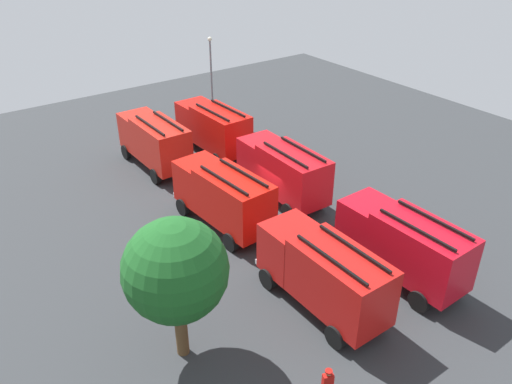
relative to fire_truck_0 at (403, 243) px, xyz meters
name	(u,v)px	position (x,y,z in m)	size (l,w,h in m)	color
ground_plane	(256,211)	(9.60, 2.18, -2.15)	(55.47, 55.47, 0.00)	#2D3033
fire_truck_0	(403,243)	(0.00, 0.00, 0.00)	(7.24, 2.84, 3.88)	red
fire_truck_1	(283,170)	(9.87, -0.14, 0.00)	(7.25, 2.89, 3.88)	red
fire_truck_2	(213,127)	(18.58, -0.28, 0.00)	(7.27, 2.93, 3.88)	red
fire_truck_3	(323,271)	(0.65, 4.80, 0.00)	(7.21, 2.77, 3.88)	red
fire_truck_4	(223,195)	(9.39, 4.72, 0.00)	(7.35, 3.14, 3.88)	red
fire_truck_5	(154,140)	(18.94, 4.47, 0.00)	(7.22, 2.80, 3.88)	red
firefighter_0	(244,130)	(19.06, -3.51, -1.19)	(0.45, 0.48, 1.72)	black
tree_1	(176,271)	(2.03, 11.58, 2.32)	(4.29, 4.29, 6.65)	brown
traffic_cone_0	(313,230)	(5.52, 0.99, -1.86)	(0.41, 0.41, 0.58)	#F2600C
traffic_cone_1	(388,305)	(-1.44, 2.42, -1.78)	(0.52, 0.52, 0.75)	#F2600C
lamppost	(211,73)	(24.70, -3.99, 2.07)	(0.36, 0.36, 7.28)	slate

